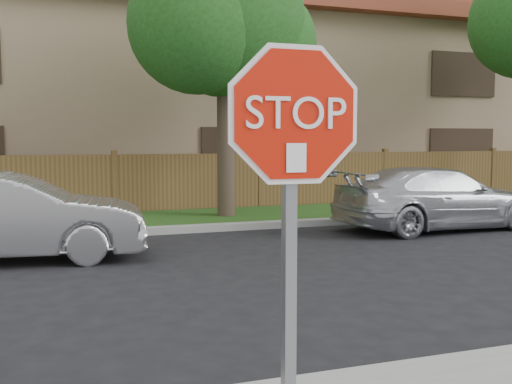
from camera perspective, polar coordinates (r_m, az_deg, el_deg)
name	(u,v)px	position (r m, az deg, el deg)	size (l,w,h in m)	color
far_curb	(133,232)	(12.76, -11.67, -3.73)	(70.00, 0.30, 0.15)	gray
grass_strip	(123,222)	(14.38, -12.55, -2.80)	(70.00, 3.00, 0.12)	#1E4714
fence	(115,185)	(15.89, -13.29, 0.62)	(70.00, 0.12, 1.60)	brown
apartment_building	(95,94)	(21.47, -15.05, 9.03)	(35.20, 9.20, 7.20)	#9C8161
tree_mid	(228,18)	(14.81, -2.70, 16.27)	(4.80, 3.90, 7.35)	#382B21
stop_sign	(293,177)	(3.12, 3.53, 1.45)	(1.01, 0.13, 2.55)	gray
sedan_left	(9,217)	(10.62, -22.47, -2.25)	(1.54, 4.42, 1.46)	#A8A8AC
sedan_right	(437,198)	(13.83, 16.84, -0.58)	(1.94, 4.77, 1.39)	silver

